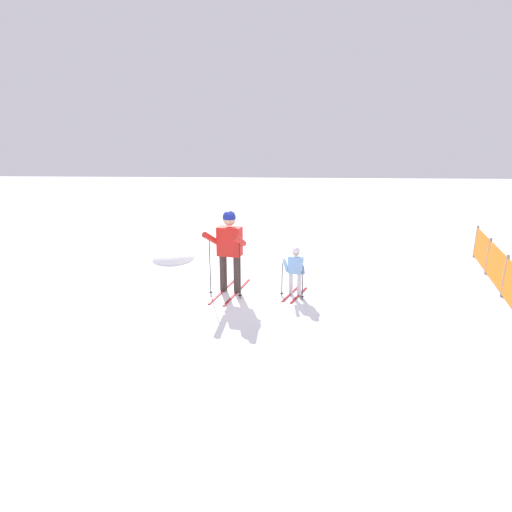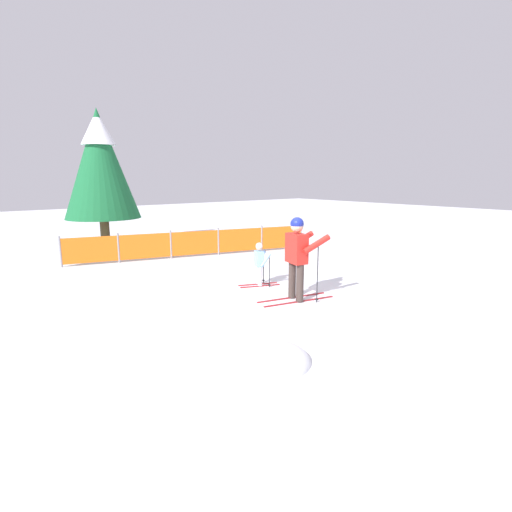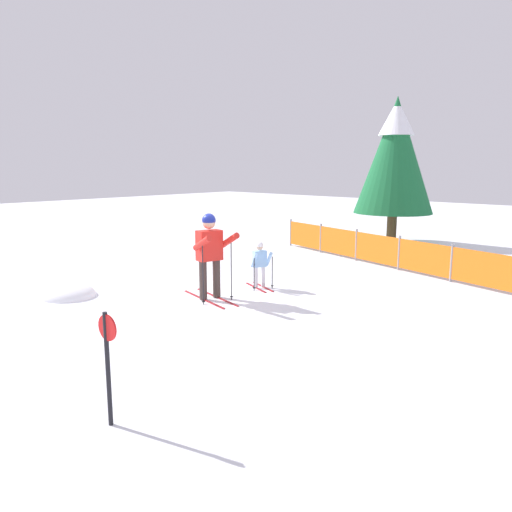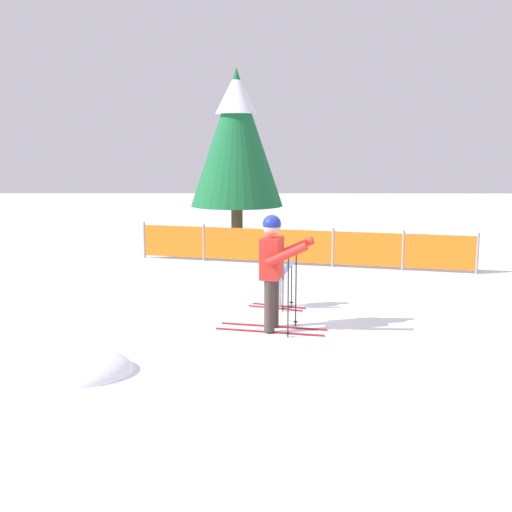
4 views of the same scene
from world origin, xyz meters
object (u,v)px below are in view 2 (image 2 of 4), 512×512
Objects in this scene: skier_child at (260,261)px; safety_fence at (195,243)px; skier_adult at (298,251)px; conifer_far at (100,162)px.

safety_fence is (0.62, 4.11, -0.15)m from skier_child.
skier_adult is at bearing -72.69° from skier_child.
conifer_far reaches higher than skier_child.
skier_child is 8.48m from conifer_far.
skier_adult is 1.47m from skier_child.
skier_adult reaches higher than skier_child.
safety_fence is 1.54× the size of conifer_far.
skier_child is at bearing 98.87° from skier_adult.
skier_child reaches higher than safety_fence.
conifer_far reaches higher than skier_adult.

